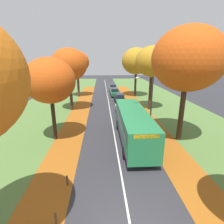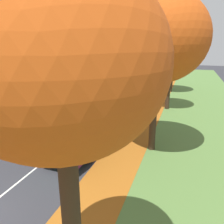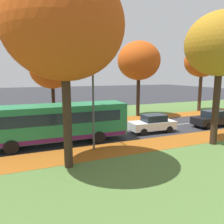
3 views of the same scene
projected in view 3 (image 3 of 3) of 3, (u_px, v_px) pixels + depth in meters
name	position (u px, v px, depth m)	size (l,w,h in m)	color
grass_verge_left	(121.00, 112.00, 30.53)	(12.00, 90.00, 0.01)	#517538
leaf_litter_left	(89.00, 122.00, 24.08)	(2.80, 60.00, 0.00)	#9E5619
leaf_litter_right	(126.00, 148.00, 15.70)	(2.80, 60.00, 0.00)	#9E5619
road_centre_line	(159.00, 126.00, 22.15)	(0.12, 80.00, 0.01)	silver
tree_left_near	(52.00, 69.00, 22.97)	(4.63, 4.63, 7.89)	black
tree_left_mid	(139.00, 61.00, 26.71)	(5.25, 5.25, 9.25)	#382619
tree_left_far	(202.00, 62.00, 30.66)	(4.86, 4.86, 9.24)	#422D1E
tree_right_near	(64.00, 26.00, 11.18)	(6.28, 6.28, 10.50)	#382619
tree_right_mid	(221.00, 45.00, 15.36)	(4.99, 4.99, 9.57)	#382619
streetlamp_right	(92.00, 96.00, 15.08)	(1.89, 0.28, 6.00)	#47474C
bus	(57.00, 122.00, 16.42)	(2.72, 10.42, 2.98)	#237A47
car_white_lead	(153.00, 123.00, 19.85)	(1.91, 4.26, 1.62)	silver
car_black_following	(212.00, 119.00, 22.06)	(1.90, 4.26, 1.62)	black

